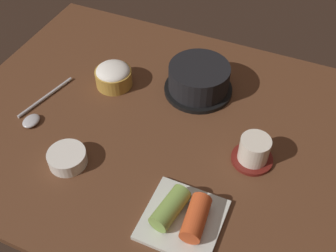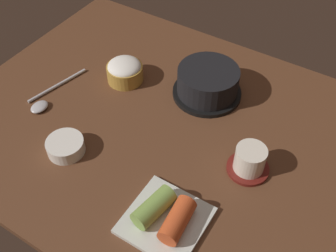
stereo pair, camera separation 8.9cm
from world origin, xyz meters
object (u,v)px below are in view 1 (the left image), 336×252
tea_cup_with_saucer (254,151)px  spoon (36,112)px  stone_pot (199,79)px  kimchi_plate (183,216)px  side_bowl_near (67,158)px  rice_bowl (113,75)px

tea_cup_with_saucer → spoon: (-51.15, -7.07, -2.44)cm
tea_cup_with_saucer → stone_pot: bearing=138.8°
tea_cup_with_saucer → spoon: bearing=-172.1°
stone_pot → tea_cup_with_saucer: bearing=-41.2°
kimchi_plate → spoon: 44.78cm
stone_pot → side_bowl_near: size_ratio=2.08×
spoon → rice_bowl: bearing=54.9°
rice_bowl → tea_cup_with_saucer: bearing=-14.2°
tea_cup_with_saucer → side_bowl_near: tea_cup_with_saucer is taller
kimchi_plate → spoon: (-42.94, 12.64, -1.30)cm
rice_bowl → side_bowl_near: (3.15, -26.39, -1.32)cm
rice_bowl → kimchi_plate: 42.89cm
rice_bowl → spoon: (-11.94, -16.99, -2.42)cm
stone_pot → kimchi_plate: size_ratio=1.17×
side_bowl_near → spoon: bearing=148.1°
rice_bowl → kimchi_plate: bearing=-43.7°
side_bowl_near → kimchi_plate: bearing=-6.6°
stone_pot → tea_cup_with_saucer: (18.52, -16.24, -0.80)cm
tea_cup_with_saucer → kimchi_plate: bearing=-112.6°
stone_pot → kimchi_plate: 37.45cm
tea_cup_with_saucer → side_bowl_near: 39.66cm
kimchi_plate → side_bowl_near: bearing=173.4°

